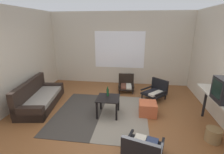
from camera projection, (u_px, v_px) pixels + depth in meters
name	position (u px, v px, depth m)	size (l,w,h in m)	color
ground_plane	(106.00, 126.00, 3.77)	(7.80, 7.80, 0.00)	brown
far_wall_with_window	(120.00, 49.00, 6.25)	(5.60, 0.13, 2.70)	beige
side_wall_left	(0.00, 62.00, 4.00)	(0.12, 6.60, 2.70)	beige
area_rug	(101.00, 114.00, 4.30)	(2.37, 2.29, 0.01)	#38332D
couch	(39.00, 98.00, 4.69)	(1.02, 1.91, 0.74)	black
coffee_table	(108.00, 101.00, 4.14)	(0.56, 0.57, 0.48)	black
armchair_by_window	(126.00, 84.00, 5.74)	(0.57, 0.58, 0.58)	black
armchair_striped_foreground	(143.00, 149.00, 2.76)	(0.77, 0.76, 0.52)	black
armchair_corner	(156.00, 90.00, 5.13)	(0.84, 0.84, 0.60)	black
ottoman_orange	(148.00, 109.00, 4.21)	(0.44, 0.44, 0.34)	#BC5633
clay_vase	(220.00, 89.00, 3.38)	(0.23, 0.23, 0.28)	#A87047
glass_bottle	(108.00, 92.00, 4.19)	(0.06, 0.06, 0.25)	#194723
wicker_basket	(213.00, 135.00, 3.25)	(0.30, 0.30, 0.28)	olive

